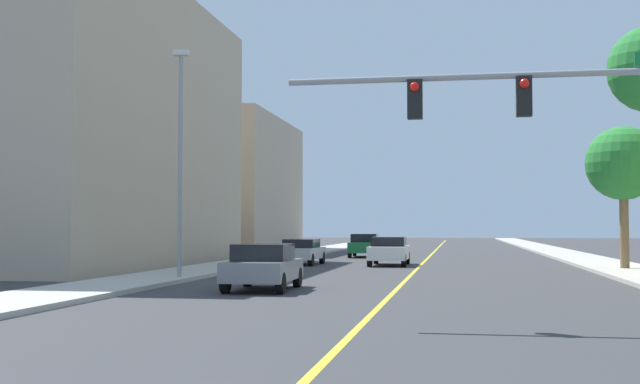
{
  "coord_description": "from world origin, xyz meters",
  "views": [
    {
      "loc": [
        1.95,
        -4.48,
        1.97
      ],
      "look_at": [
        -2.36,
        20.03,
        3.07
      ],
      "focal_mm": 44.44,
      "sensor_mm": 36.0,
      "label": 1
    }
  ],
  "objects_px": {
    "car_gray": "(263,266)",
    "car_white": "(389,250)",
    "street_lamp": "(180,151)",
    "car_silver": "(301,251)",
    "traffic_signal_mast": "(602,119)",
    "palm_far": "(623,164)",
    "car_green": "(365,245)"
  },
  "relations": [
    {
      "from": "car_gray",
      "to": "car_white",
      "type": "bearing_deg",
      "value": 80.03
    },
    {
      "from": "street_lamp",
      "to": "car_silver",
      "type": "distance_m",
      "value": 13.6
    },
    {
      "from": "street_lamp",
      "to": "traffic_signal_mast",
      "type": "bearing_deg",
      "value": -39.51
    },
    {
      "from": "traffic_signal_mast",
      "to": "palm_far",
      "type": "height_order",
      "value": "palm_far"
    },
    {
      "from": "street_lamp",
      "to": "car_gray",
      "type": "distance_m",
      "value": 6.7
    },
    {
      "from": "car_gray",
      "to": "car_green",
      "type": "height_order",
      "value": "car_green"
    },
    {
      "from": "car_gray",
      "to": "car_silver",
      "type": "relative_size",
      "value": 0.98
    },
    {
      "from": "street_lamp",
      "to": "car_white",
      "type": "height_order",
      "value": "street_lamp"
    },
    {
      "from": "street_lamp",
      "to": "car_silver",
      "type": "xyz_separation_m",
      "value": [
        1.97,
        12.83,
        -4.04
      ]
    },
    {
      "from": "street_lamp",
      "to": "palm_far",
      "type": "bearing_deg",
      "value": 28.07
    },
    {
      "from": "car_green",
      "to": "car_silver",
      "type": "bearing_deg",
      "value": -102.84
    },
    {
      "from": "traffic_signal_mast",
      "to": "car_green",
      "type": "bearing_deg",
      "value": 104.61
    },
    {
      "from": "car_white",
      "to": "car_gray",
      "type": "bearing_deg",
      "value": -99.06
    },
    {
      "from": "palm_far",
      "to": "car_silver",
      "type": "bearing_deg",
      "value": 166.64
    },
    {
      "from": "car_green",
      "to": "car_gray",
      "type": "bearing_deg",
      "value": -92.19
    },
    {
      "from": "palm_far",
      "to": "car_green",
      "type": "height_order",
      "value": "palm_far"
    },
    {
      "from": "street_lamp",
      "to": "car_green",
      "type": "height_order",
      "value": "street_lamp"
    },
    {
      "from": "car_silver",
      "to": "car_white",
      "type": "bearing_deg",
      "value": -177.39
    },
    {
      "from": "street_lamp",
      "to": "car_green",
      "type": "distance_m",
      "value": 24.37
    },
    {
      "from": "palm_far",
      "to": "car_white",
      "type": "distance_m",
      "value": 12.03
    },
    {
      "from": "street_lamp",
      "to": "car_gray",
      "type": "xyz_separation_m",
      "value": [
        4.03,
        -3.56,
        -4.0
      ]
    },
    {
      "from": "car_white",
      "to": "car_silver",
      "type": "bearing_deg",
      "value": -179.37
    },
    {
      "from": "traffic_signal_mast",
      "to": "car_gray",
      "type": "bearing_deg",
      "value": 141.39
    },
    {
      "from": "palm_far",
      "to": "car_gray",
      "type": "relative_size",
      "value": 1.61
    },
    {
      "from": "car_white",
      "to": "street_lamp",
      "type": "bearing_deg",
      "value": -117.25
    },
    {
      "from": "traffic_signal_mast",
      "to": "car_white",
      "type": "xyz_separation_m",
      "value": [
        -6.44,
        23.61,
        -3.41
      ]
    },
    {
      "from": "traffic_signal_mast",
      "to": "palm_far",
      "type": "relative_size",
      "value": 1.56
    },
    {
      "from": "car_gray",
      "to": "car_white",
      "type": "xyz_separation_m",
      "value": [
        2.49,
        16.48,
        0.02
      ]
    },
    {
      "from": "traffic_signal_mast",
      "to": "car_silver",
      "type": "relative_size",
      "value": 2.46
    },
    {
      "from": "palm_far",
      "to": "car_green",
      "type": "bearing_deg",
      "value": 132.41
    },
    {
      "from": "traffic_signal_mast",
      "to": "car_green",
      "type": "distance_m",
      "value": 35.71
    },
    {
      "from": "car_gray",
      "to": "car_green",
      "type": "xyz_separation_m",
      "value": [
        -0.03,
        27.27,
        0.03
      ]
    }
  ]
}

